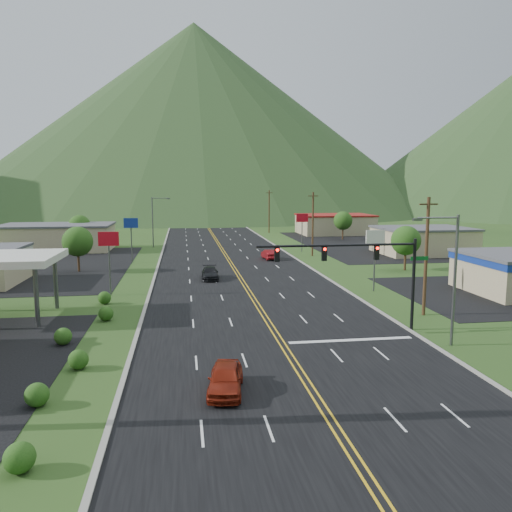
{
  "coord_description": "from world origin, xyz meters",
  "views": [
    {
      "loc": [
        -6.65,
        -20.88,
        10.85
      ],
      "look_at": [
        -0.03,
        24.15,
        4.5
      ],
      "focal_mm": 35.0,
      "sensor_mm": 36.0,
      "label": 1
    }
  ],
  "objects": [
    {
      "name": "tree_west_a",
      "position": [
        -20.0,
        45.0,
        3.89
      ],
      "size": [
        3.84,
        3.84,
        5.82
      ],
      "color": "#382314",
      "rests_on": "ground"
    },
    {
      "name": "ground",
      "position": [
        0.0,
        0.0,
        0.0
      ],
      "size": [
        500.0,
        500.0,
        0.0
      ],
      "primitive_type": "plane",
      "color": "#213D15",
      "rests_on": "ground"
    },
    {
      "name": "building_east_far",
      "position": [
        28.0,
        90.0,
        2.26
      ],
      "size": [
        16.4,
        12.4,
        4.5
      ],
      "color": "tan",
      "rests_on": "ground"
    },
    {
      "name": "curb_west",
      "position": [
        -10.15,
        0.0,
        0.0
      ],
      "size": [
        0.3,
        460.0,
        0.14
      ],
      "primitive_type": "cube",
      "color": "gray",
      "rests_on": "ground"
    },
    {
      "name": "tree_west_b",
      "position": [
        -25.0,
        72.0,
        3.89
      ],
      "size": [
        3.84,
        3.84,
        5.82
      ],
      "color": "#382314",
      "rests_on": "ground"
    },
    {
      "name": "utility_pole_c",
      "position": [
        13.5,
        95.0,
        5.13
      ],
      "size": [
        1.6,
        0.28,
        10.0
      ],
      "color": "#382314",
      "rests_on": "ground"
    },
    {
      "name": "car_dark_mid",
      "position": [
        -3.6,
        37.12,
        0.69
      ],
      "size": [
        2.04,
        4.8,
        1.38
      ],
      "primitive_type": "imported",
      "rotation": [
        0.0,
        0.0,
        -0.02
      ],
      "color": "black",
      "rests_on": "ground"
    },
    {
      "name": "car_red_near",
      "position": [
        -4.58,
        4.28,
        0.75
      ],
      "size": [
        2.4,
        4.61,
        1.5
      ],
      "primitive_type": "imported",
      "rotation": [
        0.0,
        0.0,
        -0.15
      ],
      "color": "maroon",
      "rests_on": "ground"
    },
    {
      "name": "building_west_far",
      "position": [
        -28.0,
        68.0,
        2.26
      ],
      "size": [
        18.4,
        11.4,
        4.5
      ],
      "color": "tan",
      "rests_on": "ground"
    },
    {
      "name": "pole_sign_east_b",
      "position": [
        13.0,
        60.0,
        5.05
      ],
      "size": [
        2.0,
        0.18,
        6.4
      ],
      "color": "#59595E",
      "rests_on": "ground"
    },
    {
      "name": "utility_pole_d",
      "position": [
        13.5,
        135.0,
        5.13
      ],
      "size": [
        1.6,
        0.28,
        10.0
      ],
      "color": "#382314",
      "rests_on": "ground"
    },
    {
      "name": "tree_east_b",
      "position": [
        26.0,
        78.0,
        3.89
      ],
      "size": [
        3.84,
        3.84,
        5.82
      ],
      "color": "#382314",
      "rests_on": "ground"
    },
    {
      "name": "utility_pole_a",
      "position": [
        13.5,
        18.0,
        5.13
      ],
      "size": [
        1.6,
        0.28,
        10.0
      ],
      "color": "#382314",
      "rests_on": "ground"
    },
    {
      "name": "mountain_n",
      "position": [
        0.0,
        220.0,
        42.5
      ],
      "size": [
        220.0,
        220.0,
        85.0
      ],
      "primitive_type": "cone",
      "color": "#1D3D1B",
      "rests_on": "ground"
    },
    {
      "name": "streetlight_east",
      "position": [
        11.18,
        10.0,
        5.18
      ],
      "size": [
        3.28,
        0.25,
        9.0
      ],
      "color": "#59595E",
      "rests_on": "ground"
    },
    {
      "name": "traffic_signal",
      "position": [
        6.48,
        14.0,
        5.33
      ],
      "size": [
        13.1,
        0.43,
        7.0
      ],
      "color": "black",
      "rests_on": "ground"
    },
    {
      "name": "pole_sign_west_a",
      "position": [
        -14.0,
        30.0,
        5.05
      ],
      "size": [
        2.0,
        0.18,
        6.4
      ],
      "color": "#59595E",
      "rests_on": "ground"
    },
    {
      "name": "building_east_mid",
      "position": [
        32.0,
        55.0,
        2.16
      ],
      "size": [
        14.4,
        11.4,
        4.3
      ],
      "color": "tan",
      "rests_on": "ground"
    },
    {
      "name": "car_red_far",
      "position": [
        6.1,
        52.14,
        0.73
      ],
      "size": [
        1.93,
        4.53,
        1.45
      ],
      "primitive_type": "imported",
      "rotation": [
        0.0,
        0.0,
        3.23
      ],
      "color": "maroon",
      "rests_on": "ground"
    },
    {
      "name": "pole_sign_east_a",
      "position": [
        13.0,
        28.0,
        5.05
      ],
      "size": [
        2.0,
        0.18,
        6.4
      ],
      "color": "#59595E",
      "rests_on": "ground"
    },
    {
      "name": "pole_sign_west_b",
      "position": [
        -14.0,
        52.0,
        5.05
      ],
      "size": [
        2.0,
        0.18,
        6.4
      ],
      "color": "#59595E",
      "rests_on": "ground"
    },
    {
      "name": "road",
      "position": [
        0.0,
        0.0,
        0.0
      ],
      "size": [
        20.0,
        460.0,
        0.04
      ],
      "primitive_type": "cube",
      "color": "black",
      "rests_on": "ground"
    },
    {
      "name": "streetlight_west",
      "position": [
        -11.68,
        70.0,
        5.18
      ],
      "size": [
        3.28,
        0.25,
        9.0
      ],
      "color": "#59595E",
      "rests_on": "ground"
    },
    {
      "name": "utility_pole_b",
      "position": [
        13.5,
        55.0,
        5.13
      ],
      "size": [
        1.6,
        0.28,
        10.0
      ],
      "color": "#382314",
      "rests_on": "ground"
    },
    {
      "name": "tree_east_a",
      "position": [
        22.0,
        40.0,
        3.89
      ],
      "size": [
        3.84,
        3.84,
        5.82
      ],
      "color": "#382314",
      "rests_on": "ground"
    }
  ]
}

